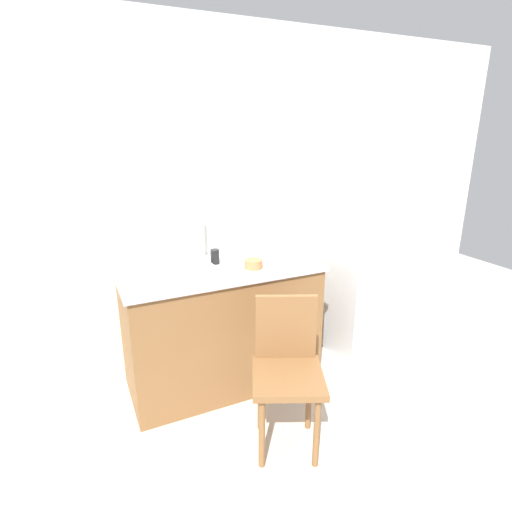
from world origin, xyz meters
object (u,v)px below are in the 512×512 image
object	(u,v)px
chair	(287,367)
terracotta_bowl	(253,264)
cup_black	(215,257)
refrigerator	(361,276)
dish_tray	(189,268)
cup_white	(226,265)

from	to	relation	value
chair	terracotta_bowl	size ratio (longest dim) A/B	7.21
cup_black	refrigerator	bearing A→B (deg)	-2.80
dish_tray	chair	bearing A→B (deg)	-63.33
chair	terracotta_bowl	world-z (taller)	terracotta_bowl
dish_tray	refrigerator	bearing A→B (deg)	0.57
terracotta_bowl	chair	bearing A→B (deg)	-95.50
terracotta_bowl	cup_black	distance (m)	0.28
refrigerator	cup_black	distance (m)	1.29
dish_tray	cup_white	bearing A→B (deg)	-34.73
chair	cup_white	bearing A→B (deg)	129.22
terracotta_bowl	cup_white	bearing A→B (deg)	-175.02
refrigerator	dish_tray	size ratio (longest dim) A/B	4.56
cup_black	terracotta_bowl	bearing A→B (deg)	-44.43
refrigerator	terracotta_bowl	xyz separation A→B (m)	(-1.04, -0.14, 0.30)
dish_tray	cup_white	size ratio (longest dim) A/B	2.59
cup_white	refrigerator	bearing A→B (deg)	7.09
chair	cup_black	distance (m)	0.92
refrigerator	terracotta_bowl	world-z (taller)	refrigerator
dish_tray	cup_black	world-z (taller)	cup_black
cup_black	cup_white	size ratio (longest dim) A/B	0.95
cup_black	dish_tray	bearing A→B (deg)	-159.87
refrigerator	cup_black	bearing A→B (deg)	177.20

